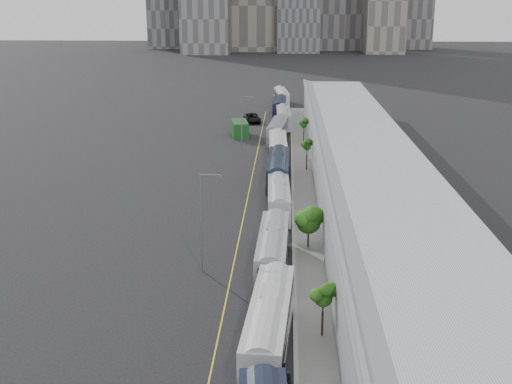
# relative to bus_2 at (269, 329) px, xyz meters

# --- Properties ---
(sidewalk) EXTENTS (10.00, 170.00, 0.12)m
(sidewalk) POSITION_rel_bus_2_xyz_m (6.71, 21.66, -1.61)
(sidewalk) COLOR gray
(sidewalk) RESTS_ON ground
(lane_line) EXTENTS (0.12, 160.00, 0.02)m
(lane_line) POSITION_rel_bus_2_xyz_m (-3.79, 21.66, -1.66)
(lane_line) COLOR gold
(lane_line) RESTS_ON ground
(depot) EXTENTS (12.45, 160.40, 7.20)m
(depot) POSITION_rel_bus_2_xyz_m (10.71, 21.66, 1.85)
(depot) COLOR gray
(depot) RESTS_ON ground
(bus_2) EXTENTS (3.56, 13.63, 3.94)m
(bus_2) POSITION_rel_bus_2_xyz_m (0.00, 0.00, 0.00)
(bus_2) COLOR #B2B2B4
(bus_2) RESTS_ON ground
(bus_3) EXTENTS (2.93, 13.05, 3.80)m
(bus_3) POSITION_rel_bus_2_xyz_m (-0.09, 14.19, -0.06)
(bus_3) COLOR gray
(bus_3) RESTS_ON ground
(bus_4) EXTENTS (2.89, 12.46, 3.62)m
(bus_4) POSITION_rel_bus_2_xyz_m (0.19, 30.36, -0.14)
(bus_4) COLOR #A6A8B0
(bus_4) RESTS_ON ground
(bus_5) EXTENTS (3.05, 13.76, 4.02)m
(bus_5) POSITION_rel_bus_2_xyz_m (-0.06, 42.77, 0.03)
(bus_5) COLOR #151F31
(bus_5) RESTS_ON ground
(bus_6) EXTENTS (3.07, 13.31, 3.87)m
(bus_6) POSITION_rel_bus_2_xyz_m (-0.35, 55.97, -0.03)
(bus_6) COLOR silver
(bus_6) RESTS_ON ground
(bus_7) EXTENTS (3.70, 13.10, 3.78)m
(bus_7) POSITION_rel_bus_2_xyz_m (-0.60, 70.44, -0.07)
(bus_7) COLOR slate
(bus_7) RESTS_ON ground
(bus_8) EXTENTS (3.02, 12.98, 3.77)m
(bus_8) POSITION_rel_bus_2_xyz_m (0.27, 83.20, -0.07)
(bus_8) COLOR #A8AAB2
(bus_8) RESTS_ON ground
(bus_9) EXTENTS (2.86, 12.84, 3.74)m
(bus_9) POSITION_rel_bus_2_xyz_m (-0.66, 97.10, -0.09)
(bus_9) COLOR #161C32
(bus_9) RESTS_ON ground
(bus_10) EXTENTS (3.90, 13.05, 3.76)m
(bus_10) POSITION_rel_bus_2_xyz_m (-0.43, 111.85, -0.08)
(bus_10) COLOR silver
(bus_10) RESTS_ON ground
(tree_1) EXTENTS (1.38, 1.38, 4.04)m
(tree_1) POSITION_rel_bus_2_xyz_m (3.82, 2.10, 1.62)
(tree_1) COLOR black
(tree_1) RESTS_ON ground
(tree_2) EXTENTS (2.44, 2.44, 4.37)m
(tree_2) POSITION_rel_bus_2_xyz_m (3.29, 19.76, 1.47)
(tree_2) COLOR black
(tree_2) RESTS_ON ground
(tree_3) EXTENTS (1.17, 1.17, 4.38)m
(tree_3) POSITION_rel_bus_2_xyz_m (3.93, 50.31, 1.99)
(tree_3) COLOR black
(tree_3) RESTS_ON ground
(tree_4) EXTENTS (1.16, 1.16, 3.93)m
(tree_4) POSITION_rel_bus_2_xyz_m (3.93, 69.54, 1.58)
(tree_4) COLOR black
(tree_4) RESTS_ON ground
(street_lamp_near) EXTENTS (2.04, 0.22, 9.20)m
(street_lamp_near) POSITION_rel_bus_2_xyz_m (-6.36, 13.55, 3.63)
(street_lamp_near) COLOR #59595E
(street_lamp_near) RESTS_ON ground
(street_lamp_far) EXTENTS (2.04, 0.22, 9.31)m
(street_lamp_far) POSITION_rel_bus_2_xyz_m (-6.01, 60.23, 3.68)
(street_lamp_far) COLOR #59595E
(street_lamp_far) RESTS_ON ground
(shipping_container) EXTENTS (3.73, 6.86, 2.74)m
(shipping_container) POSITION_rel_bus_2_xyz_m (-7.61, 74.71, -0.30)
(shipping_container) COLOR #144118
(shipping_container) RESTS_ON ground
(suv) EXTENTS (4.05, 6.86, 1.79)m
(suv) POSITION_rel_bus_2_xyz_m (-6.12, 88.62, -0.77)
(suv) COLOR black
(suv) RESTS_ON ground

